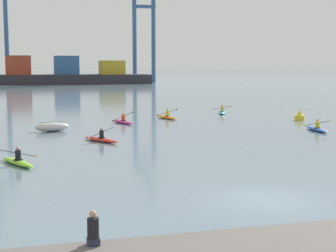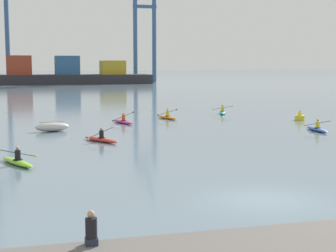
{
  "view_description": "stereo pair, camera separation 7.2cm",
  "coord_description": "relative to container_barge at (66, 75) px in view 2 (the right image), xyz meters",
  "views": [
    {
      "loc": [
        -8.59,
        -17.37,
        5.14
      ],
      "look_at": [
        1.18,
        18.84,
        0.6
      ],
      "focal_mm": 54.65,
      "sensor_mm": 36.0,
      "label": 1
    },
    {
      "loc": [
        -8.52,
        -17.39,
        5.14
      ],
      "look_at": [
        1.18,
        18.84,
        0.6
      ],
      "focal_mm": 54.65,
      "sensor_mm": 36.0,
      "label": 2
    }
  ],
  "objects": [
    {
      "name": "ground_plane",
      "position": [
        -0.37,
        -119.42,
        -2.44
      ],
      "size": [
        800.0,
        800.0,
        0.0
      ],
      "primitive_type": "plane",
      "color": "slate"
    },
    {
      "name": "container_barge",
      "position": [
        0.0,
        0.0,
        0.0
      ],
      "size": [
        43.52,
        11.0,
        7.33
      ],
      "color": "#28282D",
      "rests_on": "ground"
    },
    {
      "name": "gantry_crane_west_mid",
      "position": [
        23.27,
        8.87,
        14.55
      ],
      "size": [
        6.79,
        15.52,
        34.1
      ],
      "color": "#335684",
      "rests_on": "ground"
    },
    {
      "name": "capsized_dinghy",
      "position": [
        -7.42,
        -96.85,
        -2.09
      ],
      "size": [
        2.74,
        1.49,
        0.76
      ],
      "color": "beige",
      "rests_on": "ground"
    },
    {
      "name": "channel_buoy",
      "position": [
        15.05,
        -94.58,
        -2.08
      ],
      "size": [
        0.9,
        0.9,
        1.0
      ],
      "color": "yellow",
      "rests_on": "ground"
    },
    {
      "name": "kayak_orange",
      "position": [
        3.51,
        -90.21,
        -2.27
      ],
      "size": [
        2.18,
        3.44,
        0.95
      ],
      "color": "orange",
      "rests_on": "ground"
    },
    {
      "name": "kayak_lime",
      "position": [
        -9.7,
        -109.77,
        -2.27
      ],
      "size": [
        2.04,
        3.34,
        0.98
      ],
      "color": "#7ABC2D",
      "rests_on": "ground"
    },
    {
      "name": "kayak_blue",
      "position": [
        12.4,
        -101.93,
        -2.27
      ],
      "size": [
        2.26,
        3.44,
        0.95
      ],
      "color": "#2856B2",
      "rests_on": "ground"
    },
    {
      "name": "kayak_red",
      "position": [
        -4.5,
        -103.0,
        -2.27
      ],
      "size": [
        2.25,
        3.23,
        0.95
      ],
      "color": "red",
      "rests_on": "ground"
    },
    {
      "name": "kayak_magenta",
      "position": [
        -1.2,
        -92.9,
        -2.27
      ],
      "size": [
        2.11,
        3.42,
        1.01
      ],
      "color": "#C13384",
      "rests_on": "ground"
    },
    {
      "name": "kayak_teal",
      "position": [
        10.43,
        -86.81,
        -2.27
      ],
      "size": [
        2.11,
        3.38,
        0.95
      ],
      "color": "teal",
      "rests_on": "ground"
    },
    {
      "name": "seated_onlooker",
      "position": [
        -7.54,
        -124.3,
        -1.44
      ],
      "size": [
        0.32,
        0.3,
        0.9
      ],
      "color": "#23283D",
      "rests_on": "stone_quay"
    }
  ]
}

